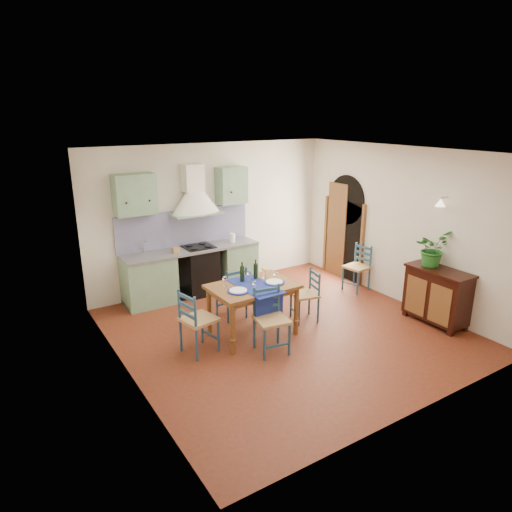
# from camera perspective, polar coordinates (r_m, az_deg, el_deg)

# --- Properties ---
(floor) EXTENTS (5.00, 5.00, 0.00)m
(floor) POSITION_cam_1_polar(r_m,az_deg,el_deg) (7.42, 3.67, -9.28)
(floor) COLOR #48200F
(floor) RESTS_ON ground
(back_wall) EXTENTS (5.00, 0.96, 2.80)m
(back_wall) POSITION_cam_1_polar(r_m,az_deg,el_deg) (8.68, -7.61, 2.08)
(back_wall) COLOR beige
(back_wall) RESTS_ON ground
(right_wall) EXTENTS (0.26, 5.00, 2.80)m
(right_wall) POSITION_cam_1_polar(r_m,az_deg,el_deg) (8.76, 16.15, 3.61)
(right_wall) COLOR beige
(right_wall) RESTS_ON ground
(left_wall) EXTENTS (0.04, 5.00, 2.80)m
(left_wall) POSITION_cam_1_polar(r_m,az_deg,el_deg) (5.85, -16.35, -2.58)
(left_wall) COLOR beige
(left_wall) RESTS_ON ground
(ceiling) EXTENTS (5.00, 5.00, 0.01)m
(ceiling) POSITION_cam_1_polar(r_m,az_deg,el_deg) (6.64, 4.15, 12.86)
(ceiling) COLOR white
(ceiling) RESTS_ON back_wall
(dining_table) EXTENTS (1.32, 0.99, 1.14)m
(dining_table) POSITION_cam_1_polar(r_m,az_deg,el_deg) (6.99, -0.35, -4.39)
(dining_table) COLOR brown
(dining_table) RESTS_ON ground
(chair_near) EXTENTS (0.52, 0.52, 0.96)m
(chair_near) POSITION_cam_1_polar(r_m,az_deg,el_deg) (6.62, 1.85, -7.93)
(chair_near) COLOR navy
(chair_near) RESTS_ON ground
(chair_far) EXTENTS (0.44, 0.44, 0.91)m
(chair_far) POSITION_cam_1_polar(r_m,az_deg,el_deg) (7.67, -2.97, -4.46)
(chair_far) COLOR navy
(chair_far) RESTS_ON ground
(chair_left) EXTENTS (0.53, 0.53, 0.97)m
(chair_left) POSITION_cam_1_polar(r_m,az_deg,el_deg) (6.62, -7.39, -8.01)
(chair_left) COLOR navy
(chair_left) RESTS_ON ground
(chair_right) EXTENTS (0.48, 0.48, 0.86)m
(chair_right) POSITION_cam_1_polar(r_m,az_deg,el_deg) (7.65, 6.32, -4.83)
(chair_right) COLOR navy
(chair_right) RESTS_ON ground
(chair_spare) EXTENTS (0.47, 0.47, 0.89)m
(chair_spare) POSITION_cam_1_polar(r_m,az_deg,el_deg) (9.09, 12.60, -1.36)
(chair_spare) COLOR navy
(chair_spare) RESTS_ON ground
(sideboard) EXTENTS (0.50, 1.05, 0.94)m
(sideboard) POSITION_cam_1_polar(r_m,az_deg,el_deg) (8.02, 21.68, -4.44)
(sideboard) COLOR black
(sideboard) RESTS_ON ground
(potted_plant) EXTENTS (0.62, 0.56, 0.59)m
(potted_plant) POSITION_cam_1_polar(r_m,az_deg,el_deg) (7.92, 21.16, 0.88)
(potted_plant) COLOR #1E5E1F
(potted_plant) RESTS_ON sideboard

